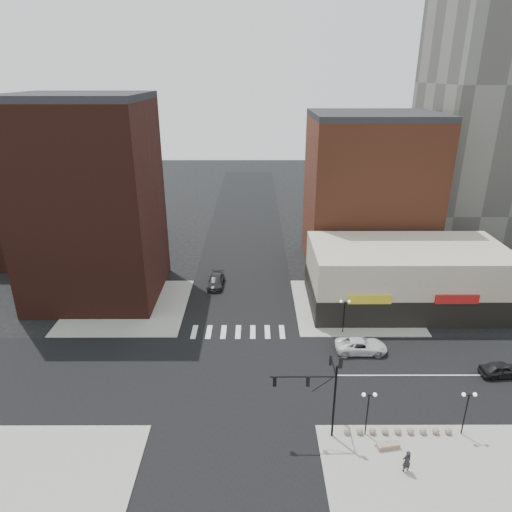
{
  "coord_description": "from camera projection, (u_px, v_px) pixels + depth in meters",
  "views": [
    {
      "loc": [
        1.87,
        -37.56,
        28.01
      ],
      "look_at": [
        1.97,
        4.57,
        11.0
      ],
      "focal_mm": 32.0,
      "sensor_mm": 36.0,
      "label": 1
    }
  ],
  "objects": [
    {
      "name": "bollard_row",
      "position": [
        398.0,
        431.0,
        37.77
      ],
      "size": [
        8.96,
        0.56,
        0.56
      ],
      "color": "gray",
      "rests_on": "sidewalk_se"
    },
    {
      "name": "dark_sedan_north",
      "position": [
        216.0,
        281.0,
        64.05
      ],
      "size": [
        2.32,
        5.27,
        1.51
      ],
      "primitive_type": "imported",
      "rotation": [
        0.0,
        0.0,
        -0.04
      ],
      "color": "black",
      "rests_on": "ground"
    },
    {
      "name": "sidewalk_nw",
      "position": [
        128.0,
        306.0,
        58.7
      ],
      "size": [
        15.0,
        15.0,
        0.12
      ],
      "primitive_type": "cube",
      "color": "gray",
      "rests_on": "ground"
    },
    {
      "name": "building_nw",
      "position": [
        91.0,
        204.0,
        57.75
      ],
      "size": [
        16.0,
        15.0,
        25.0
      ],
      "primitive_type": "cube",
      "color": "#381912",
      "rests_on": "ground"
    },
    {
      "name": "street_lamp_ne",
      "position": [
        345.0,
        308.0,
        51.52
      ],
      "size": [
        1.22,
        0.32,
        4.16
      ],
      "color": "black",
      "rests_on": "sidewalk_ne"
    },
    {
      "name": "building_nw_low",
      "position": [
        48.0,
        217.0,
        74.53
      ],
      "size": [
        20.0,
        18.0,
        12.0
      ],
      "primitive_type": "cube",
      "color": "#381912",
      "rests_on": "ground"
    },
    {
      "name": "road_ns",
      "position": [
        236.0,
        376.0,
        45.31
      ],
      "size": [
        14.0,
        200.0,
        0.02
      ],
      "primitive_type": "cube",
      "color": "black",
      "rests_on": "ground"
    },
    {
      "name": "traffic_signal",
      "position": [
        323.0,
        385.0,
        36.21
      ],
      "size": [
        5.59,
        3.09,
        7.77
      ],
      "color": "black",
      "rests_on": "ground"
    },
    {
      "name": "sidewalk_sw",
      "position": [
        21.0,
        503.0,
        31.81
      ],
      "size": [
        15.0,
        15.0,
        0.12
      ],
      "primitive_type": "cube",
      "color": "gray",
      "rests_on": "ground"
    },
    {
      "name": "building_ne_row",
      "position": [
        405.0,
        281.0,
        58.03
      ],
      "size": [
        24.2,
        12.2,
        8.0
      ],
      "color": "#C4B49B",
      "rests_on": "ground"
    },
    {
      "name": "building_ne_midrise",
      "position": [
        369.0,
        194.0,
        68.59
      ],
      "size": [
        18.0,
        15.0,
        22.0
      ],
      "primitive_type": "cube",
      "color": "brown",
      "rests_on": "ground"
    },
    {
      "name": "ground",
      "position": [
        236.0,
        376.0,
        45.31
      ],
      "size": [
        240.0,
        240.0,
        0.0
      ],
      "primitive_type": "plane",
      "color": "black",
      "rests_on": "ground"
    },
    {
      "name": "stone_bench",
      "position": [
        388.0,
        446.0,
        36.35
      ],
      "size": [
        1.93,
        0.89,
        0.43
      ],
      "rotation": [
        0.0,
        0.0,
        0.18
      ],
      "color": "gray",
      "rests_on": "sidewalk_se"
    },
    {
      "name": "sidewalk_ne",
      "position": [
        353.0,
        306.0,
        58.76
      ],
      "size": [
        15.0,
        15.0,
        0.12
      ],
      "primitive_type": "cube",
      "color": "gray",
      "rests_on": "ground"
    },
    {
      "name": "road_ew",
      "position": [
        236.0,
        376.0,
        45.31
      ],
      "size": [
        200.0,
        14.0,
        0.02
      ],
      "primitive_type": "cube",
      "color": "black",
      "rests_on": "ground"
    },
    {
      "name": "street_lamp_se_b",
      "position": [
        468.0,
        403.0,
        36.7
      ],
      "size": [
        1.22,
        0.32,
        4.16
      ],
      "color": "black",
      "rests_on": "sidewalk_se"
    },
    {
      "name": "dark_sedan_east",
      "position": [
        502.0,
        369.0,
        45.03
      ],
      "size": [
        4.42,
        1.99,
        1.47
      ],
      "primitive_type": "imported",
      "rotation": [
        0.0,
        0.0,
        1.63
      ],
      "color": "black",
      "rests_on": "ground"
    },
    {
      "name": "street_lamp_se_a",
      "position": [
        368.0,
        403.0,
        36.68
      ],
      "size": [
        1.22,
        0.32,
        4.16
      ],
      "color": "black",
      "rests_on": "sidewalk_se"
    },
    {
      "name": "pedestrian",
      "position": [
        407.0,
        461.0,
        33.99
      ],
      "size": [
        0.79,
        0.61,
        1.92
      ],
      "primitive_type": "imported",
      "rotation": [
        0.0,
        0.0,
        3.39
      ],
      "color": "black",
      "rests_on": "sidewalk_se"
    },
    {
      "name": "sidewalk_se",
      "position": [
        454.0,
        496.0,
        32.34
      ],
      "size": [
        18.0,
        14.0,
        0.12
      ],
      "primitive_type": "cube",
      "color": "gray",
      "rests_on": "ground"
    },
    {
      "name": "white_suv",
      "position": [
        361.0,
        346.0,
        48.89
      ],
      "size": [
        5.49,
        2.53,
        1.52
      ],
      "primitive_type": "imported",
      "rotation": [
        0.0,
        0.0,
        1.57
      ],
      "color": "silver",
      "rests_on": "ground"
    }
  ]
}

